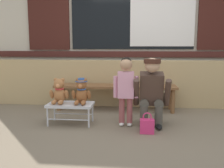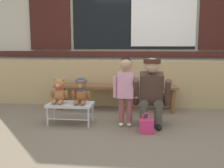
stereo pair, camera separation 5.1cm
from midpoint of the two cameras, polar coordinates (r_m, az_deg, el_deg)
ground_plane at (r=3.40m, az=3.27°, el=-10.37°), size 60.00×60.00×0.00m
brick_low_wall at (r=4.69m, az=4.02°, el=0.21°), size 6.43×0.25×0.85m
shop_facade at (r=5.20m, az=4.39°, el=15.55°), size 6.57×0.26×3.46m
wooden_bench_long at (r=4.35m, az=0.40°, el=-1.11°), size 2.10×0.40×0.44m
small_display_bench at (r=3.63m, az=-9.82°, el=-4.88°), size 0.64×0.36×0.30m
teddy_bear_plain at (r=3.64m, az=-12.32°, el=-1.75°), size 0.28×0.26×0.36m
teddy_bear_with_hat at (r=3.55m, az=-7.40°, el=-1.72°), size 0.28×0.27×0.36m
child_standing at (r=3.44m, az=2.76°, el=0.03°), size 0.35×0.18×0.96m
adult_crouching at (r=3.52m, az=8.70°, el=-1.72°), size 0.50×0.49×0.95m
handbag_on_ground at (r=3.27m, az=7.53°, el=-9.42°), size 0.18×0.11×0.27m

